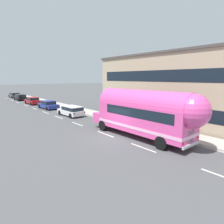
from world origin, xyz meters
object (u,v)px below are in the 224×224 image
Objects in this scene: painted_bus at (146,112)px; car_second at (48,104)px; car_fourth at (20,97)px; car_fifth at (14,95)px; car_lead at (72,110)px; car_third at (33,100)px.

car_second is (-0.07, 20.83, -1.56)m from painted_bus.
car_fourth is 7.29m from car_fifth.
car_second is 0.99× the size of car_fifth.
car_lead is 0.93× the size of car_fourth.
car_lead is (-0.08, 12.79, -1.52)m from painted_bus.
painted_bus is at bearing -89.62° from car_third.
car_third is 1.02× the size of car_fifth.
painted_bus reaches higher than car_lead.
painted_bus is 20.89m from car_second.
car_third is at bearing 90.38° from painted_bus.
painted_bus reaches higher than car_second.
car_fifth is at bearing 86.49° from car_fourth.
car_fifth is at bearing 89.45° from car_lead.
car_second is 0.98× the size of car_third.
car_lead is 15.58m from car_third.
car_third is (-0.11, 7.54, 0.00)m from car_second.
painted_bus reaches higher than car_fourth.
car_fourth is at bearing 90.25° from car_third.
car_fifth is (0.30, 31.46, 0.01)m from car_lead.
car_third is (-0.19, 28.37, -1.56)m from painted_bus.
car_third and car_fifth have the same top height.
car_third is 15.88m from car_fifth.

